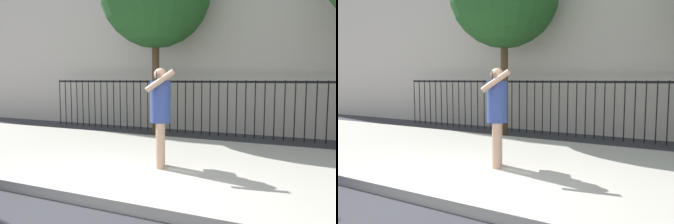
% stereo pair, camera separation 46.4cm
% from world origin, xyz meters
% --- Properties ---
extents(ground_plane, '(60.00, 60.00, 0.00)m').
position_xyz_m(ground_plane, '(0.00, 0.00, 0.00)').
color(ground_plane, '#333338').
extents(sidewalk, '(28.00, 4.40, 0.15)m').
position_xyz_m(sidewalk, '(0.00, 2.20, 0.07)').
color(sidewalk, '#B2ADA3').
rests_on(sidewalk, ground).
extents(iron_fence, '(12.03, 0.04, 1.60)m').
position_xyz_m(iron_fence, '(0.00, 5.90, 1.02)').
color(iron_fence, black).
rests_on(iron_fence, ground).
extents(pedestrian_on_phone, '(0.56, 0.72, 1.66)m').
position_xyz_m(pedestrian_on_phone, '(0.09, 1.68, 1.11)').
color(pedestrian_on_phone, tan).
rests_on(pedestrian_on_phone, sidewalk).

